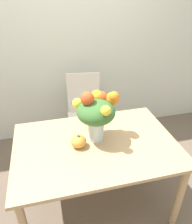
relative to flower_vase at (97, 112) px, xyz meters
name	(u,v)px	position (x,y,z in m)	size (l,w,h in m)	color
ground_plane	(96,200)	(-0.03, -0.08, -0.99)	(12.00, 12.00, 0.00)	brown
wall_back	(69,36)	(-0.03, 1.23, 0.36)	(8.00, 0.06, 2.70)	silver
dining_table	(96,152)	(-0.03, -0.08, -0.35)	(1.37, 0.94, 0.73)	tan
flower_vase	(97,112)	(0.00, 0.00, 0.00)	(0.39, 0.34, 0.45)	silver
pumpkin	(79,142)	(-0.18, -0.08, -0.21)	(0.13, 0.13, 0.12)	gold
dining_chair_near_window	(85,113)	(0.05, 0.79, -0.48)	(0.46, 0.46, 0.99)	silver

